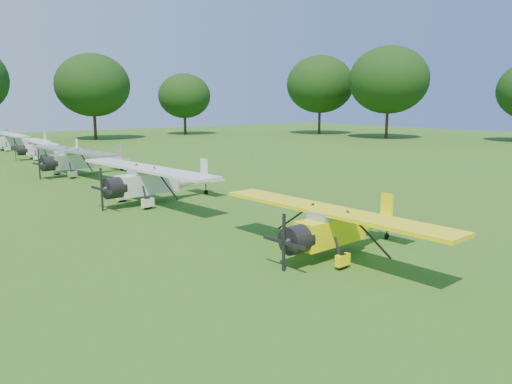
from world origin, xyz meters
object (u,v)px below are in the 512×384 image
aircraft_5 (46,147)px  aircraft_6 (16,139)px  aircraft_3 (156,179)px  aircraft_4 (81,158)px  aircraft_2 (339,224)px

aircraft_5 → aircraft_6: bearing=93.9°
aircraft_3 → aircraft_4: bearing=82.8°
aircraft_2 → aircraft_3: aircraft_3 is taller
aircraft_5 → aircraft_3: bearing=-89.6°
aircraft_2 → aircraft_4: bearing=87.8°
aircraft_2 → aircraft_5: size_ratio=1.03×
aircraft_6 → aircraft_5: bearing=-90.0°
aircraft_5 → aircraft_2: bearing=-87.4°
aircraft_2 → aircraft_3: bearing=90.4°
aircraft_2 → aircraft_6: size_ratio=0.95×
aircraft_6 → aircraft_3: bearing=-92.5°
aircraft_4 → aircraft_6: (1.01, 24.17, -0.07)m
aircraft_3 → aircraft_5: aircraft_3 is taller
aircraft_2 → aircraft_6: bearing=86.2°
aircraft_5 → aircraft_6: aircraft_6 is taller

